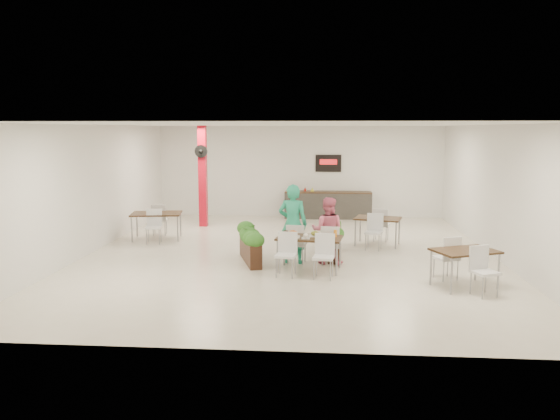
{
  "coord_description": "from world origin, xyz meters",
  "views": [
    {
      "loc": [
        0.78,
        -13.26,
        3.1
      ],
      "look_at": [
        -0.25,
        0.09,
        1.1
      ],
      "focal_mm": 35.0,
      "sensor_mm": 36.0,
      "label": 1
    }
  ],
  "objects_px": {
    "main_table": "(309,242)",
    "side_table_c": "(465,256)",
    "planter_left": "(250,241)",
    "planter_right": "(333,236)",
    "service_counter": "(328,204)",
    "diner_woman": "(327,231)",
    "side_table_a": "(157,217)",
    "red_column": "(203,175)",
    "diner_man": "(293,224)",
    "side_table_b": "(378,222)"
  },
  "relations": [
    {
      "from": "main_table",
      "to": "side_table_c",
      "type": "relative_size",
      "value": 1.07
    },
    {
      "from": "planter_left",
      "to": "planter_right",
      "type": "distance_m",
      "value": 2.09
    },
    {
      "from": "planter_right",
      "to": "service_counter",
      "type": "bearing_deg",
      "value": 90.7
    },
    {
      "from": "diner_woman",
      "to": "side_table_a",
      "type": "height_order",
      "value": "diner_woman"
    },
    {
      "from": "diner_woman",
      "to": "side_table_c",
      "type": "relative_size",
      "value": 0.94
    },
    {
      "from": "red_column",
      "to": "side_table_a",
      "type": "distance_m",
      "value": 2.55
    },
    {
      "from": "side_table_a",
      "to": "diner_woman",
      "type": "bearing_deg",
      "value": -36.37
    },
    {
      "from": "main_table",
      "to": "side_table_c",
      "type": "height_order",
      "value": "same"
    },
    {
      "from": "diner_man",
      "to": "side_table_b",
      "type": "xyz_separation_m",
      "value": [
        2.16,
        2.12,
        -0.29
      ]
    },
    {
      "from": "planter_right",
      "to": "red_column",
      "type": "bearing_deg",
      "value": 136.52
    },
    {
      "from": "red_column",
      "to": "service_counter",
      "type": "relative_size",
      "value": 1.07
    },
    {
      "from": "side_table_b",
      "to": "diner_man",
      "type": "bearing_deg",
      "value": -120.42
    },
    {
      "from": "diner_man",
      "to": "planter_right",
      "type": "xyz_separation_m",
      "value": [
        0.95,
        0.8,
        -0.43
      ]
    },
    {
      "from": "main_table",
      "to": "side_table_c",
      "type": "bearing_deg",
      "value": -18.88
    },
    {
      "from": "side_table_c",
      "to": "diner_woman",
      "type": "bearing_deg",
      "value": 124.67
    },
    {
      "from": "diner_man",
      "to": "red_column",
      "type": "bearing_deg",
      "value": -47.89
    },
    {
      "from": "planter_right",
      "to": "side_table_c",
      "type": "relative_size",
      "value": 1.13
    },
    {
      "from": "red_column",
      "to": "diner_woman",
      "type": "relative_size",
      "value": 2.06
    },
    {
      "from": "red_column",
      "to": "side_table_b",
      "type": "xyz_separation_m",
      "value": [
        5.28,
        -2.54,
        -1.01
      ]
    },
    {
      "from": "planter_right",
      "to": "side_table_a",
      "type": "xyz_separation_m",
      "value": [
        -4.94,
        1.68,
        0.15
      ]
    },
    {
      "from": "diner_woman",
      "to": "planter_left",
      "type": "distance_m",
      "value": 1.82
    },
    {
      "from": "side_table_b",
      "to": "side_table_c",
      "type": "bearing_deg",
      "value": -55.98
    },
    {
      "from": "diner_woman",
      "to": "side_table_c",
      "type": "distance_m",
      "value": 3.18
    },
    {
      "from": "diner_woman",
      "to": "planter_right",
      "type": "bearing_deg",
      "value": -92.13
    },
    {
      "from": "planter_right",
      "to": "side_table_b",
      "type": "xyz_separation_m",
      "value": [
        1.21,
        1.32,
        0.14
      ]
    },
    {
      "from": "planter_right",
      "to": "side_table_c",
      "type": "bearing_deg",
      "value": -44.78
    },
    {
      "from": "red_column",
      "to": "side_table_b",
      "type": "relative_size",
      "value": 1.91
    },
    {
      "from": "red_column",
      "to": "diner_man",
      "type": "xyz_separation_m",
      "value": [
        3.12,
        -4.66,
        -0.72
      ]
    },
    {
      "from": "red_column",
      "to": "planter_left",
      "type": "relative_size",
      "value": 1.91
    },
    {
      "from": "planter_left",
      "to": "side_table_a",
      "type": "xyz_separation_m",
      "value": [
        -2.99,
        2.45,
        0.15
      ]
    },
    {
      "from": "service_counter",
      "to": "diner_man",
      "type": "height_order",
      "value": "service_counter"
    },
    {
      "from": "planter_left",
      "to": "side_table_b",
      "type": "xyz_separation_m",
      "value": [
        3.16,
        2.09,
        0.14
      ]
    },
    {
      "from": "main_table",
      "to": "planter_right",
      "type": "distance_m",
      "value": 1.56
    },
    {
      "from": "side_table_a",
      "to": "planter_left",
      "type": "bearing_deg",
      "value": -48.33
    },
    {
      "from": "main_table",
      "to": "diner_woman",
      "type": "xyz_separation_m",
      "value": [
        0.41,
        0.65,
        0.14
      ]
    },
    {
      "from": "planter_right",
      "to": "side_table_b",
      "type": "relative_size",
      "value": 1.12
    },
    {
      "from": "side_table_c",
      "to": "planter_left",
      "type": "bearing_deg",
      "value": 136.01
    },
    {
      "from": "service_counter",
      "to": "planter_left",
      "type": "distance_m",
      "value": 6.76
    },
    {
      "from": "red_column",
      "to": "planter_right",
      "type": "xyz_separation_m",
      "value": [
        4.07,
        -3.86,
        -1.15
      ]
    },
    {
      "from": "main_table",
      "to": "planter_left",
      "type": "relative_size",
      "value": 1.06
    },
    {
      "from": "service_counter",
      "to": "main_table",
      "type": "distance_m",
      "value": 7.19
    },
    {
      "from": "red_column",
      "to": "side_table_c",
      "type": "height_order",
      "value": "red_column"
    },
    {
      "from": "main_table",
      "to": "diner_woman",
      "type": "bearing_deg",
      "value": 57.87
    },
    {
      "from": "planter_right",
      "to": "main_table",
      "type": "bearing_deg",
      "value": -110.98
    },
    {
      "from": "red_column",
      "to": "diner_man",
      "type": "bearing_deg",
      "value": -56.18
    },
    {
      "from": "main_table",
      "to": "diner_woman",
      "type": "relative_size",
      "value": 1.15
    },
    {
      "from": "diner_woman",
      "to": "service_counter",
      "type": "bearing_deg",
      "value": -82.39
    },
    {
      "from": "main_table",
      "to": "diner_man",
      "type": "height_order",
      "value": "diner_man"
    },
    {
      "from": "side_table_b",
      "to": "planter_right",
      "type": "bearing_deg",
      "value": -117.46
    },
    {
      "from": "planter_left",
      "to": "side_table_c",
      "type": "xyz_separation_m",
      "value": [
        4.47,
        -1.74,
        0.14
      ]
    }
  ]
}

